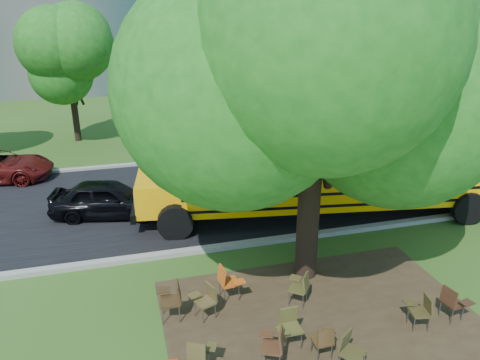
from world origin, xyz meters
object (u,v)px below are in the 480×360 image
object	(u,v)px
chair_1	(199,353)
chair_2	(275,343)
school_bus	(359,159)
chair_3	(289,324)
chair_6	(422,308)
chair_7	(453,301)
chair_11	(301,285)
chair_8	(173,297)
main_tree	(317,65)
black_car	(108,199)
chair_5	(350,349)
chair_4	(324,339)
chair_9	(206,298)
chair_10	(227,280)

from	to	relation	value
chair_1	chair_2	bearing A→B (deg)	19.05
school_bus	chair_3	distance (m)	7.42
chair_6	chair_7	bearing A→B (deg)	-77.27
chair_1	chair_11	bearing A→B (deg)	56.09
chair_3	school_bus	bearing A→B (deg)	-128.26
chair_8	chair_7	bearing A→B (deg)	-100.12
chair_2	chair_11	distance (m)	2.12
main_tree	chair_2	distance (m)	5.95
black_car	chair_5	bearing A→B (deg)	-140.17
chair_4	chair_11	distance (m)	1.81
main_tree	chair_5	bearing A→B (deg)	-98.87
chair_1	chair_2	xyz separation A→B (m)	(1.45, -0.19, 0.05)
chair_7	chair_11	bearing A→B (deg)	-126.00
chair_1	chair_3	distance (m)	1.95
chair_3	chair_9	bearing A→B (deg)	-42.72
chair_2	black_car	bearing A→B (deg)	47.27
main_tree	chair_5	xyz separation A→B (m)	(-0.53, -3.42, -4.87)
chair_2	chair_3	world-z (taller)	chair_2
main_tree	chair_8	size ratio (longest dim) A/B	9.56
main_tree	chair_7	xyz separation A→B (m)	(2.40, -2.61, -4.87)
chair_1	chair_5	bearing A→B (deg)	11.85
chair_9	black_car	xyz separation A→B (m)	(-2.07, 6.12, 0.11)
chair_2	chair_8	world-z (taller)	chair_8
chair_3	chair_4	world-z (taller)	chair_3
chair_10	black_car	xyz separation A→B (m)	(-2.69, 5.61, 0.07)
chair_3	chair_11	distance (m)	1.46
chair_10	main_tree	bearing A→B (deg)	97.68
chair_5	chair_10	world-z (taller)	chair_10
chair_6	chair_10	bearing A→B (deg)	71.56
chair_3	chair_5	distance (m)	1.32
chair_5	chair_4	bearing A→B (deg)	-89.81
chair_2	chair_3	size ratio (longest dim) A/B	1.01
chair_10	chair_11	bearing A→B (deg)	62.92
main_tree	black_car	distance (m)	8.53
chair_6	black_car	xyz separation A→B (m)	(-6.50, 7.72, 0.12)
chair_3	chair_7	distance (m)	3.78
main_tree	chair_9	bearing A→B (deg)	-159.84
chair_7	chair_9	world-z (taller)	chair_7
chair_1	chair_2	world-z (taller)	chair_2
school_bus	chair_6	bearing A→B (deg)	-96.28
chair_5	chair_7	distance (m)	3.04
main_tree	chair_7	bearing A→B (deg)	-47.47
chair_1	chair_4	world-z (taller)	chair_1
school_bus	black_car	distance (m)	8.38
chair_8	chair_9	size ratio (longest dim) A/B	1.13
chair_4	chair_8	bearing A→B (deg)	141.67
chair_4	chair_10	distance (m)	2.79
chair_2	chair_10	xyz separation A→B (m)	(-0.37, 2.35, 0.03)
main_tree	chair_6	size ratio (longest dim) A/B	10.97
chair_5	chair_11	bearing A→B (deg)	-122.39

